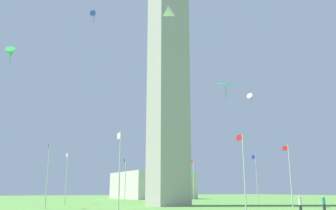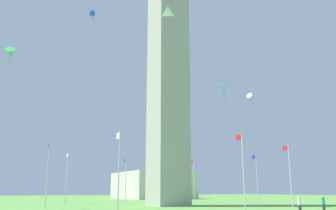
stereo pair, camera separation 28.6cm
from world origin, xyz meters
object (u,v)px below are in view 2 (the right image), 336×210
(flagpole_ne, at_px, (67,176))
(person_white_shirt, at_px, (300,205))
(flagpole_s, at_px, (243,168))
(kite_green_delta, at_px, (11,53))
(flagpole_n, at_px, (126,178))
(kite_pink_delta, at_px, (251,97))
(flagpole_e, at_px, (48,171))
(flagpole_nw, at_px, (194,178))
(kite_cyan_diamond, at_px, (224,85))
(person_teal_shirt, at_px, (323,204))
(flagpole_w, at_px, (257,176))
(kite_white_delta, at_px, (170,13))
(flagpole_se, at_px, (119,167))
(obelisk_monument, at_px, (168,58))
(kite_blue_delta, at_px, (94,14))
(flagpole_sw, at_px, (290,173))
(distant_building, at_px, (152,185))

(flagpole_ne, xyz_separation_m, person_white_shirt, (-34.21, -16.21, -3.81))
(flagpole_s, xyz_separation_m, kite_green_delta, (15.78, 23.63, 14.62))
(flagpole_n, distance_m, kite_pink_delta, 31.62)
(flagpole_e, distance_m, flagpole_nw, 32.62)
(flagpole_e, relative_size, kite_cyan_diamond, 6.09)
(flagpole_s, height_order, kite_green_delta, kite_green_delta)
(person_teal_shirt, relative_size, kite_cyan_diamond, 1.23)
(flagpole_w, relative_size, person_teal_shirt, 4.96)
(kite_pink_delta, xyz_separation_m, kite_white_delta, (-3.14, 14.64, 7.82))
(flagpole_se, xyz_separation_m, flagpole_s, (-5.17, -12.48, 0.00))
(obelisk_monument, bearing_deg, flagpole_e, 89.82)
(flagpole_se, xyz_separation_m, kite_cyan_diamond, (-14.22, -3.44, 5.75))
(kite_blue_delta, relative_size, kite_white_delta, 0.58)
(person_white_shirt, xyz_separation_m, kite_white_delta, (7.28, 11.11, 22.05))
(flagpole_n, relative_size, kite_green_delta, 3.38)
(flagpole_ne, xyz_separation_m, flagpole_s, (-30.14, -12.48, 0.00))
(flagpole_nw, height_order, person_teal_shirt, flagpole_nw)
(flagpole_sw, distance_m, distant_building, 57.40)
(kite_pink_delta, bearing_deg, flagpole_se, 93.42)
(flagpole_ne, bearing_deg, kite_cyan_diamond, -174.98)
(flagpole_e, relative_size, kite_green_delta, 3.38)
(flagpole_n, xyz_separation_m, kite_white_delta, (-32.10, 7.38, 18.24))
(person_teal_shirt, relative_size, kite_pink_delta, 1.01)
(flagpole_se, bearing_deg, flagpole_n, -22.50)
(flagpole_e, bearing_deg, flagpole_n, -45.00)
(flagpole_ne, distance_m, person_teal_shirt, 39.71)
(distant_building, bearing_deg, kite_white_delta, 156.29)
(obelisk_monument, distance_m, kite_white_delta, 16.19)
(obelisk_monument, xyz_separation_m, kite_green_delta, (-1.82, 23.63, -4.28))
(flagpole_se, height_order, person_teal_shirt, flagpole_se)
(flagpole_nw, xyz_separation_m, distant_building, (32.11, -6.07, -1.02))
(flagpole_n, relative_size, flagpole_s, 1.00)
(flagpole_s, bearing_deg, person_teal_shirt, -120.26)
(kite_pink_delta, relative_size, kite_green_delta, 0.67)
(kite_cyan_diamond, bearing_deg, flagpole_sw, -56.56)
(flagpole_nw, bearing_deg, kite_pink_delta, 167.61)
(person_teal_shirt, bearing_deg, kite_white_delta, 53.67)
(flagpole_nw, xyz_separation_m, person_teal_shirt, (-34.31, 5.33, -3.79))
(flagpole_s, height_order, distant_building, flagpole_s)
(flagpole_e, height_order, kite_white_delta, kite_white_delta)
(flagpole_se, xyz_separation_m, distant_building, (57.07, -31.03, -1.02))
(person_white_shirt, xyz_separation_m, distant_building, (66.31, -14.83, 2.80))
(flagpole_e, height_order, kite_pink_delta, kite_pink_delta)
(person_teal_shirt, bearing_deg, flagpole_s, 50.33)
(flagpole_ne, relative_size, flagpole_nw, 1.00)
(kite_white_delta, bearing_deg, kite_pink_delta, -77.88)
(distant_building, bearing_deg, flagpole_w, 178.85)
(flagpole_s, distance_m, flagpole_nw, 32.62)
(flagpole_e, height_order, flagpole_se, same)
(flagpole_ne, relative_size, person_white_shirt, 5.07)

